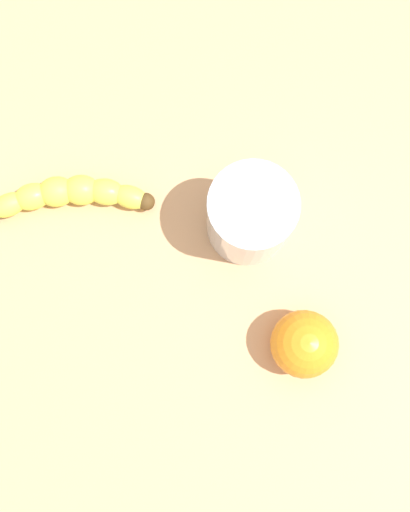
# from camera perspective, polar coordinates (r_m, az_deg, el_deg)

# --- Properties ---
(wooden_tabletop) EXTENTS (1.20, 1.20, 0.03)m
(wooden_tabletop) POSITION_cam_1_polar(r_m,az_deg,el_deg) (0.77, 2.40, 2.75)
(wooden_tabletop) COLOR tan
(wooden_tabletop) RESTS_ON ground
(banana) EXTENTS (0.09, 0.19, 0.04)m
(banana) POSITION_cam_1_polar(r_m,az_deg,el_deg) (0.76, -11.96, 5.29)
(banana) COLOR #DFE54A
(banana) RESTS_ON wooden_tabletop
(smoothie_glass) EXTENTS (0.10, 0.10, 0.11)m
(smoothie_glass) POSITION_cam_1_polar(r_m,az_deg,el_deg) (0.71, 4.02, 3.54)
(smoothie_glass) COLOR silver
(smoothie_glass) RESTS_ON wooden_tabletop
(orange_fruit) EXTENTS (0.07, 0.07, 0.07)m
(orange_fruit) POSITION_cam_1_polar(r_m,az_deg,el_deg) (0.71, 8.80, -7.72)
(orange_fruit) COLOR orange
(orange_fruit) RESTS_ON wooden_tabletop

